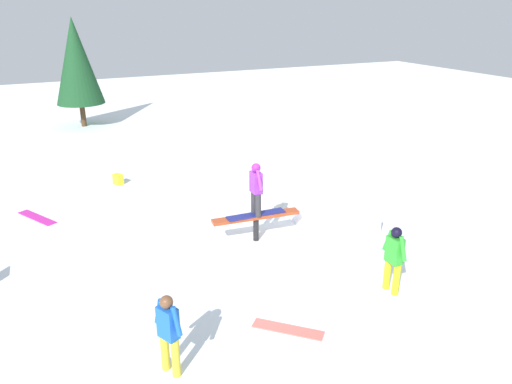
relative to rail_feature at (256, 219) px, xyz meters
name	(u,v)px	position (x,y,z in m)	size (l,w,h in m)	color
ground_plane	(256,240)	(0.00, 0.00, -0.57)	(60.00, 60.00, 0.00)	white
rail_feature	(256,219)	(0.00, 0.00, 0.00)	(2.22, 0.50, 0.68)	black
snow_kicker_ramp	(335,218)	(-2.19, 0.22, -0.30)	(1.80, 1.50, 0.56)	white
main_rider_on_rail	(256,190)	(0.00, 0.00, 0.75)	(1.49, 0.74, 1.32)	navy
bystander_blue	(169,331)	(3.25, 3.68, 0.22)	(0.33, 0.59, 1.41)	gold
bystander_green	(394,256)	(-1.47, 3.29, 0.23)	(0.22, 0.66, 1.43)	gold
loose_snowboard_coral	(288,329)	(1.04, 3.52, -0.56)	(1.30, 0.28, 0.02)	#EE6E62
loose_snowboard_magenta	(37,218)	(4.83, -3.81, -0.56)	(1.47, 0.28, 0.02)	#D423A1
loose_snowboard_white	(281,197)	(-1.92, -2.25, -0.56)	(1.55, 0.28, 0.02)	white
backpack_on_snow	(118,179)	(2.28, -5.58, -0.40)	(0.30, 0.22, 0.34)	yellow
pine_tree_near	(76,61)	(2.15, -14.49, 2.43)	(2.18, 2.18, 4.94)	#4C331E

